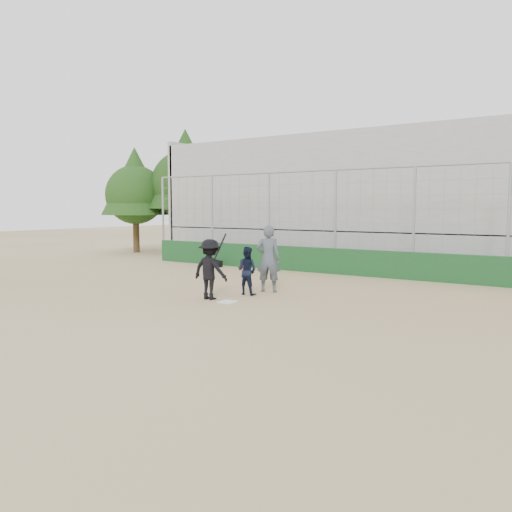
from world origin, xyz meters
The scene contains 10 objects.
ground centered at (0.00, 0.00, 0.00)m, with size 90.00×90.00×0.00m, color olive.
home_plate centered at (0.00, 0.00, 0.01)m, with size 0.44×0.44×0.02m, color white.
backstop centered at (0.00, 7.00, 0.96)m, with size 18.10×0.25×4.04m.
bleachers centered at (0.00, 11.95, 2.92)m, with size 20.25×6.70×6.98m.
tree_left centered at (-11.00, 11.00, 4.39)m, with size 4.48×4.48×7.00m.
tree_right centered at (-13.50, 9.50, 3.76)m, with size 3.84×3.84×6.00m.
batter_at_plate centered at (-0.68, 0.10, 0.85)m, with size 1.09×0.75×1.85m.
catcher_crouched centered at (-0.22, 1.25, 0.49)m, with size 0.74×0.60×0.99m.
umpire centered at (0.03, 2.04, 0.92)m, with size 0.74×0.49×1.84m, color #454E58.
equipment_bag centered at (-5.31, 6.27, 0.14)m, with size 0.67×0.31×0.32m.
Camera 1 is at (7.92, -10.78, 2.55)m, focal length 35.00 mm.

